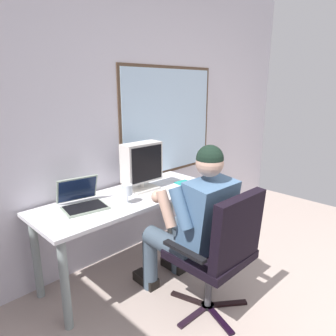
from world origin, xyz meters
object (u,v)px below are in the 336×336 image
crt_monitor (142,164)px  laptop (81,199)px  cd_case (184,183)px  office_chair (222,247)px  person_seated (193,221)px  wine_glass (127,191)px  desk (130,208)px

crt_monitor → laptop: (-0.59, 0.03, -0.18)m
laptop → cd_case: size_ratio=2.37×
office_chair → cd_case: 0.94m
person_seated → laptop: bearing=125.6°
office_chair → cd_case: bearing=58.6°
crt_monitor → laptop: bearing=177.0°
person_seated → wine_glass: (-0.22, 0.50, 0.17)m
laptop → office_chair: bearing=-62.8°
person_seated → laptop: (-0.51, 0.71, 0.12)m
cd_case → person_seated: bearing=-132.1°
office_chair → wine_glass: bearing=105.5°
person_seated → crt_monitor: size_ratio=2.92×
crt_monitor → desk: bearing=-164.1°
office_chair → person_seated: 0.28m
wine_glass → cd_case: wine_glass is taller
office_chair → laptop: (-0.50, 0.97, 0.22)m
cd_case → wine_glass: bearing=-177.8°
office_chair → person_seated: bearing=88.6°
desk → laptop: size_ratio=4.35×
person_seated → wine_glass: bearing=113.5°
person_seated → wine_glass: person_seated is taller
office_chair → laptop: 1.11m
person_seated → cd_case: size_ratio=7.98×
office_chair → wine_glass: (-0.21, 0.77, 0.27)m
office_chair → wine_glass: 0.84m
crt_monitor → cd_case: bearing=-20.5°
office_chair → laptop: office_chair is taller
crt_monitor → cd_case: 0.48m
laptop → crt_monitor: bearing=-3.0°
person_seated → laptop: size_ratio=3.36×
laptop → wine_glass: laptop is taller
person_seated → cd_case: 0.72m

